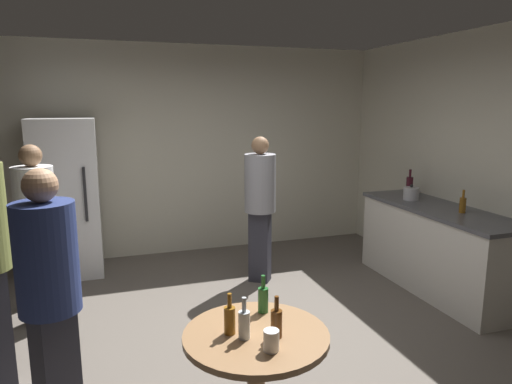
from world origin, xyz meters
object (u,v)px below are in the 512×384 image
object	(u,v)px
person_in_navy_shirt	(49,286)
wine_bottle_on_counter	(409,186)
beer_bottle_green	(263,299)
plastic_cup_white	(271,341)
person_in_gray_shirt	(260,198)
person_in_white_shirt	(37,221)
kettle	(411,193)
beer_bottle_amber	(230,319)
beer_bottle_clear	(244,324)
beer_bottle_brown	(276,322)
refrigerator	(67,198)
beer_bottle_on_counter	(463,204)
foreground_table	(256,350)

from	to	relation	value
person_in_navy_shirt	wine_bottle_on_counter	bearing A→B (deg)	80.97
wine_bottle_on_counter	beer_bottle_green	distance (m)	3.23
plastic_cup_white	person_in_gray_shirt	world-z (taller)	person_in_gray_shirt
person_in_white_shirt	kettle	bearing A→B (deg)	89.09
person_in_navy_shirt	beer_bottle_green	bearing A→B (deg)	42.71
beer_bottle_amber	beer_bottle_clear	xyz separation A→B (m)	(0.06, -0.07, 0.00)
beer_bottle_amber	person_in_navy_shirt	bearing A→B (deg)	153.51
kettle	beer_bottle_brown	world-z (taller)	kettle
person_in_navy_shirt	refrigerator	bearing A→B (deg)	147.43
person_in_navy_shirt	beer_bottle_brown	bearing A→B (deg)	29.14
beer_bottle_green	beer_bottle_clear	distance (m)	0.33
wine_bottle_on_counter	person_in_navy_shirt	world-z (taller)	person_in_navy_shirt
beer_bottle_on_counter	beer_bottle_brown	world-z (taller)	beer_bottle_on_counter
kettle	beer_bottle_on_counter	distance (m)	0.69
beer_bottle_green	beer_bottle_amber	bearing A→B (deg)	-143.54
kettle	beer_bottle_brown	size ratio (longest dim) A/B	1.06
refrigerator	person_in_navy_shirt	size ratio (longest dim) A/B	1.11
foreground_table	person_in_gray_shirt	size ratio (longest dim) A/B	0.50
beer_bottle_clear	plastic_cup_white	xyz separation A→B (m)	(0.09, -0.16, -0.03)
beer_bottle_clear	kettle	bearing A→B (deg)	38.81
person_in_white_shirt	wine_bottle_on_counter	bearing A→B (deg)	92.09
kettle	foreground_table	size ratio (longest dim) A/B	0.30
person_in_white_shirt	beer_bottle_on_counter	bearing A→B (deg)	79.19
refrigerator	person_in_white_shirt	distance (m)	1.27
foreground_table	person_in_navy_shirt	size ratio (longest dim) A/B	0.49
foreground_table	plastic_cup_white	bearing A→B (deg)	-85.71
beer_bottle_on_counter	beer_bottle_brown	distance (m)	2.89
beer_bottle_clear	person_in_navy_shirt	size ratio (longest dim) A/B	0.14
beer_bottle_amber	wine_bottle_on_counter	bearing A→B (deg)	38.60
person_in_white_shirt	beer_bottle_brown	bearing A→B (deg)	32.96
person_in_navy_shirt	person_in_gray_shirt	world-z (taller)	person_in_navy_shirt
person_in_navy_shirt	person_in_white_shirt	distance (m)	1.64
beer_bottle_green	foreground_table	bearing A→B (deg)	-117.77
refrigerator	beer_bottle_amber	xyz separation A→B (m)	(1.02, -3.34, -0.08)
wine_bottle_on_counter	plastic_cup_white	world-z (taller)	wine_bottle_on_counter
foreground_table	beer_bottle_brown	world-z (taller)	beer_bottle_brown
refrigerator	beer_bottle_green	size ratio (longest dim) A/B	7.83
wine_bottle_on_counter	person_in_gray_shirt	world-z (taller)	person_in_gray_shirt
beer_bottle_green	beer_bottle_clear	world-z (taller)	same
refrigerator	beer_bottle_green	distance (m)	3.40
wine_bottle_on_counter	person_in_white_shirt	size ratio (longest dim) A/B	0.19
beer_bottle_amber	person_in_gray_shirt	world-z (taller)	person_in_gray_shirt
beer_bottle_on_counter	beer_bottle_amber	bearing A→B (deg)	-154.22
foreground_table	beer_bottle_clear	distance (m)	0.21
wine_bottle_on_counter	beer_bottle_clear	bearing A→B (deg)	-139.86
beer_bottle_green	wine_bottle_on_counter	bearing A→B (deg)	38.82
person_in_navy_shirt	person_in_white_shirt	size ratio (longest dim) A/B	1.00
kettle	beer_bottle_amber	world-z (taller)	kettle
refrigerator	plastic_cup_white	size ratio (longest dim) A/B	16.36
refrigerator	beer_bottle_green	xyz separation A→B (m)	(1.27, -3.15, -0.08)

